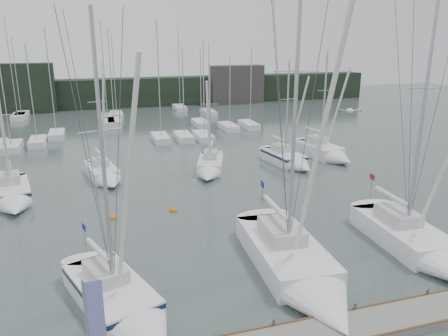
% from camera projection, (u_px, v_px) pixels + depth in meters
% --- Properties ---
extents(ground, '(160.00, 160.00, 0.00)m').
position_uv_depth(ground, '(278.00, 278.00, 23.03)').
color(ground, '#414F4C').
rests_on(ground, ground).
extents(dock, '(24.00, 2.00, 0.40)m').
position_uv_depth(dock, '(326.00, 334.00, 18.40)').
color(dock, slate).
rests_on(dock, ground).
extents(far_treeline, '(90.00, 4.00, 5.00)m').
position_uv_depth(far_treeline, '(139.00, 92.00, 78.99)').
color(far_treeline, black).
rests_on(far_treeline, ground).
extents(far_building_left, '(12.00, 3.00, 8.00)m').
position_uv_depth(far_building_left, '(16.00, 89.00, 71.08)').
color(far_building_left, black).
rests_on(far_building_left, ground).
extents(far_building_right, '(10.00, 3.00, 7.00)m').
position_uv_depth(far_building_right, '(236.00, 84.00, 81.95)').
color(far_building_right, '#3D3B39').
rests_on(far_building_right, ground).
extents(mast_forest, '(39.39, 27.55, 14.85)m').
position_uv_depth(mast_forest, '(110.00, 126.00, 59.65)').
color(mast_forest, white).
rests_on(mast_forest, ground).
extents(sailboat_near_left, '(5.35, 8.75, 14.35)m').
position_uv_depth(sailboat_near_left, '(125.00, 308.00, 19.53)').
color(sailboat_near_left, white).
rests_on(sailboat_near_left, ground).
extents(sailboat_near_center, '(4.16, 11.72, 18.12)m').
position_uv_depth(sailboat_near_center, '(302.00, 274.00, 22.22)').
color(sailboat_near_center, white).
rests_on(sailboat_near_center, ground).
extents(sailboat_near_right, '(3.59, 10.39, 16.13)m').
position_uv_depth(sailboat_near_right, '(424.00, 249.00, 24.96)').
color(sailboat_near_right, white).
rests_on(sailboat_near_right, ground).
extents(sailboat_mid_a, '(3.75, 7.80, 11.12)m').
position_uv_depth(sailboat_mid_a, '(13.00, 196.00, 33.07)').
color(sailboat_mid_a, white).
rests_on(sailboat_mid_a, ground).
extents(sailboat_mid_b, '(3.39, 6.87, 11.49)m').
position_uv_depth(sailboat_mid_b, '(106.00, 176.00, 38.14)').
color(sailboat_mid_b, white).
rests_on(sailboat_mid_b, ground).
extents(sailboat_mid_c, '(4.37, 7.21, 10.53)m').
position_uv_depth(sailboat_mid_c, '(209.00, 168.00, 40.28)').
color(sailboat_mid_c, white).
rests_on(sailboat_mid_c, ground).
extents(sailboat_mid_d, '(3.45, 7.25, 10.80)m').
position_uv_depth(sailboat_mid_d, '(290.00, 160.00, 42.71)').
color(sailboat_mid_d, white).
rests_on(sailboat_mid_d, ground).
extents(sailboat_mid_e, '(3.79, 8.00, 11.60)m').
position_uv_depth(sailboat_mid_e, '(328.00, 153.00, 45.14)').
color(sailboat_mid_e, white).
rests_on(sailboat_mid_e, ground).
extents(buoy_a, '(0.59, 0.59, 0.59)m').
position_uv_depth(buoy_a, '(173.00, 211.00, 31.86)').
color(buoy_a, orange).
rests_on(buoy_a, ground).
extents(buoy_b, '(0.53, 0.53, 0.53)m').
position_uv_depth(buoy_b, '(264.00, 199.00, 34.27)').
color(buoy_b, orange).
rests_on(buoy_b, ground).
extents(buoy_c, '(0.55, 0.55, 0.55)m').
position_uv_depth(buoy_c, '(113.00, 218.00, 30.57)').
color(buoy_c, orange).
rests_on(buoy_c, ground).
extents(dock_banner, '(0.65, 0.11, 4.25)m').
position_uv_depth(dock_banner, '(93.00, 324.00, 14.76)').
color(dock_banner, '#A1A3A9').
rests_on(dock_banner, dock).
extents(seagull, '(1.04, 0.49, 0.21)m').
position_uv_depth(seagull, '(350.00, 110.00, 19.66)').
color(seagull, white).
rests_on(seagull, ground).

